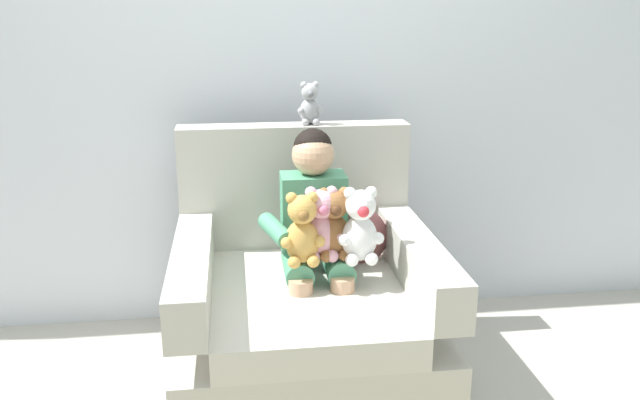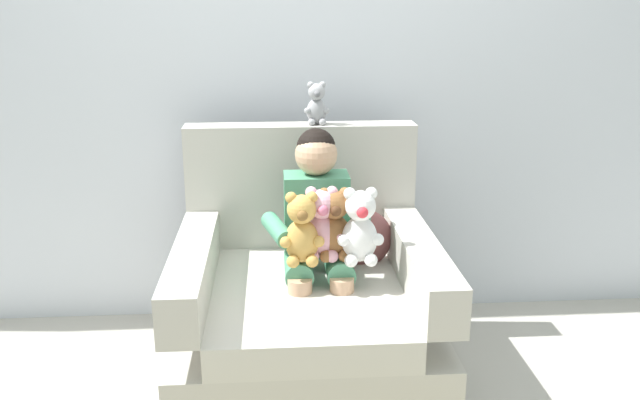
# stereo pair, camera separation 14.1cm
# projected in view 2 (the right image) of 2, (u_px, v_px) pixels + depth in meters

# --- Properties ---
(ground_plane) EXTENTS (8.00, 8.00, 0.00)m
(ground_plane) POSITION_uv_depth(u_px,v_px,m) (307.00, 382.00, 2.75)
(ground_plane) COLOR #ADA89E
(back_wall) EXTENTS (6.00, 0.10, 2.60)m
(back_wall) POSITION_uv_depth(u_px,v_px,m) (297.00, 49.00, 3.07)
(back_wall) COLOR silver
(back_wall) RESTS_ON ground
(armchair) EXTENTS (1.01, 1.03, 1.00)m
(armchair) POSITION_uv_depth(u_px,v_px,m) (306.00, 309.00, 2.70)
(armchair) COLOR #BCB7AD
(armchair) RESTS_ON ground
(seated_child) EXTENTS (0.45, 0.39, 0.82)m
(seated_child) POSITION_uv_depth(u_px,v_px,m) (317.00, 223.00, 2.65)
(seated_child) COLOR #4C9370
(seated_child) RESTS_ON armchair
(plush_honey) EXTENTS (0.17, 0.14, 0.28)m
(plush_honey) POSITION_uv_depth(u_px,v_px,m) (302.00, 230.00, 2.48)
(plush_honey) COLOR gold
(plush_honey) RESTS_ON armchair
(plush_pink) EXTENTS (0.17, 0.14, 0.29)m
(plush_pink) POSITION_uv_depth(u_px,v_px,m) (322.00, 225.00, 2.52)
(plush_pink) COLOR #EAA8BC
(plush_pink) RESTS_ON armchair
(plush_white) EXTENTS (0.18, 0.14, 0.30)m
(plush_white) POSITION_uv_depth(u_px,v_px,m) (360.00, 228.00, 2.48)
(plush_white) COLOR white
(plush_white) RESTS_ON armchair
(plush_brown) EXTENTS (0.17, 0.14, 0.28)m
(plush_brown) POSITION_uv_depth(u_px,v_px,m) (334.00, 226.00, 2.53)
(plush_brown) COLOR brown
(plush_brown) RESTS_ON armchair
(plush_grey_on_backrest) EXTENTS (0.11, 0.09, 0.19)m
(plush_grey_on_backrest) POSITION_uv_depth(u_px,v_px,m) (317.00, 105.00, 2.86)
(plush_grey_on_backrest) COLOR #9E9EA3
(plush_grey_on_backrest) RESTS_ON armchair
(throw_pillow) EXTENTS (0.27, 0.14, 0.26)m
(throw_pillow) POSITION_uv_depth(u_px,v_px,m) (362.00, 239.00, 2.79)
(throw_pillow) COLOR #8C4C4C
(throw_pillow) RESTS_ON armchair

